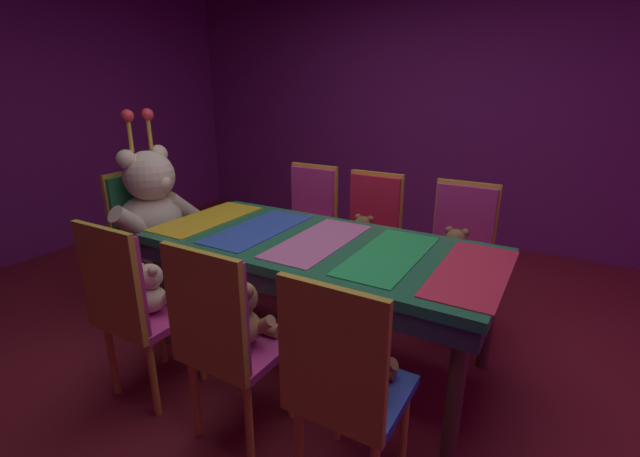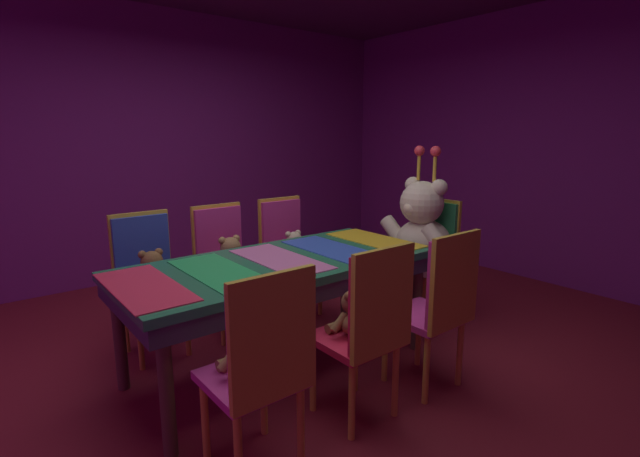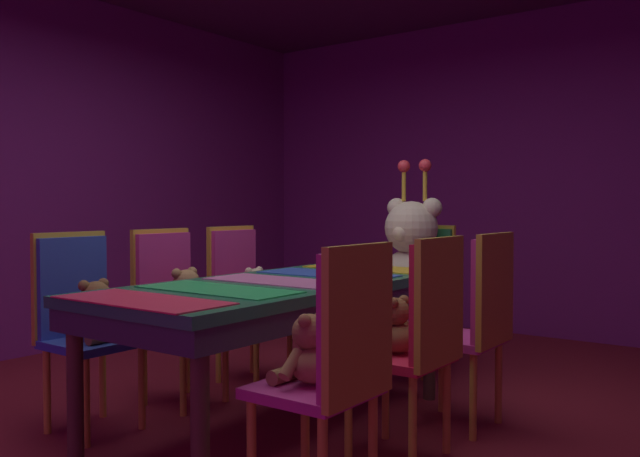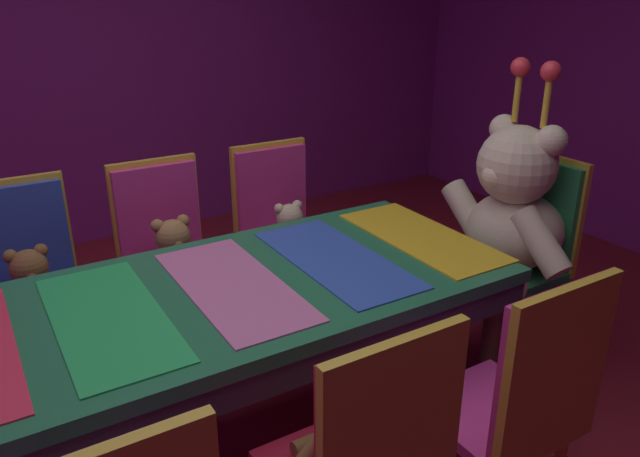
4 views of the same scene
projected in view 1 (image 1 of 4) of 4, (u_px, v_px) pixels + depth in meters
ground_plane at (319, 353)px, 2.71m from camera, size 7.90×7.90×0.00m
wall_back at (2, 106)px, 3.79m from camera, size 5.20×0.12×2.80m
wall_right at (449, 103)px, 4.39m from camera, size 0.12×6.40×2.80m
banquet_table at (318, 256)px, 2.50m from camera, size 0.90×2.02×0.75m
chair_left_0 at (341, 376)px, 1.56m from camera, size 0.42×0.41×0.98m
teddy_left_0 at (358, 357)px, 1.68m from camera, size 0.24×0.32×0.30m
chair_left_1 at (220, 330)px, 1.85m from camera, size 0.42×0.41×0.98m
teddy_left_1 at (243, 316)px, 1.97m from camera, size 0.26×0.33×0.31m
chair_left_2 at (128, 298)px, 2.13m from camera, size 0.42×0.41×0.98m
teddy_left_2 at (152, 291)px, 2.25m from camera, size 0.22×0.29×0.27m
chair_right_0 at (460, 242)px, 2.88m from camera, size 0.42×0.41×0.98m
teddy_right_0 at (454, 252)px, 2.77m from camera, size 0.22×0.29×0.27m
chair_right_1 at (371, 226)px, 3.18m from camera, size 0.42×0.41×0.98m
teddy_right_1 at (363, 236)px, 3.07m from camera, size 0.21×0.27×0.26m
chair_right_2 at (310, 215)px, 3.46m from camera, size 0.42×0.41×0.98m
throne_chair at (141, 223)px, 3.25m from camera, size 0.41×0.42×0.98m
king_teddy_bear at (154, 204)px, 3.11m from camera, size 0.75×0.58×0.97m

